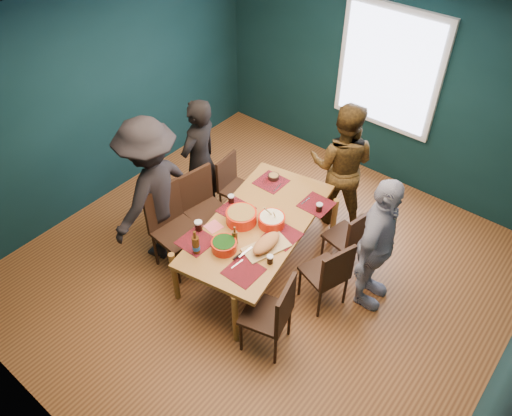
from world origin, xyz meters
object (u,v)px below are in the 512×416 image
at_px(chair_left_mid, 202,203).
at_px(person_back, 342,165).
at_px(chair_right_far, 352,236).
at_px(bowl_dumpling, 272,220).
at_px(cutting_board, 266,244).
at_px(dining_table, 259,227).
at_px(chair_left_far, 233,182).
at_px(chair_left_near, 171,222).
at_px(chair_right_near, 275,312).
at_px(person_far_left, 200,161).
at_px(person_near_left, 152,191).
at_px(bowl_salad, 241,216).
at_px(bowl_herbs, 224,245).
at_px(person_right, 377,245).
at_px(chair_right_mid, 330,272).

relative_size(chair_left_mid, person_back, 0.60).
height_order(chair_left_mid, person_back, person_back).
height_order(chair_right_far, person_back, person_back).
bearing_deg(bowl_dumpling, cutting_board, -61.28).
relative_size(person_back, bowl_dumpling, 5.74).
relative_size(chair_left_mid, cutting_board, 1.60).
distance_m(dining_table, person_back, 1.33).
height_order(chair_left_far, chair_left_near, chair_left_near).
xyz_separation_m(chair_right_far, chair_right_near, (-0.02, -1.36, 0.04)).
bearing_deg(cutting_board, person_far_left, 177.75).
bearing_deg(person_near_left, bowl_salad, 103.52).
distance_m(bowl_dumpling, bowl_herbs, 0.60).
xyz_separation_m(person_back, person_right, (0.96, -0.89, -0.01)).
height_order(chair_left_mid, bowl_dumpling, bowl_dumpling).
relative_size(chair_right_far, chair_right_near, 0.92).
distance_m(person_back, bowl_dumpling, 1.25).
xyz_separation_m(chair_left_far, bowl_herbs, (0.84, -1.08, 0.30)).
distance_m(person_back, person_right, 1.31).
xyz_separation_m(person_near_left, bowl_dumpling, (1.22, 0.54, -0.10)).
bearing_deg(person_far_left, person_back, 120.10).
relative_size(chair_right_far, chair_right_mid, 0.97).
bearing_deg(dining_table, chair_left_mid, 171.12).
relative_size(person_back, bowl_salad, 4.94).
relative_size(chair_right_far, person_back, 0.53).
bearing_deg(bowl_herbs, bowl_dumpling, 75.79).
xyz_separation_m(person_back, bowl_herbs, (-0.22, -1.83, -0.02)).
relative_size(person_right, bowl_salad, 4.87).
relative_size(person_far_left, person_back, 1.00).
xyz_separation_m(person_near_left, bowl_herbs, (1.07, -0.04, -0.10)).
distance_m(chair_right_far, cutting_board, 1.07).
bearing_deg(bowl_herbs, person_back, 83.12).
relative_size(chair_right_mid, person_near_left, 0.50).
bearing_deg(bowl_herbs, dining_table, 87.62).
bearing_deg(dining_table, person_far_left, 154.30).
bearing_deg(bowl_dumpling, dining_table, -154.44).
distance_m(chair_left_near, bowl_salad, 0.81).
distance_m(chair_right_mid, person_right, 0.54).
height_order(dining_table, chair_left_mid, chair_left_mid).
relative_size(chair_left_near, person_back, 0.63).
bearing_deg(chair_right_far, chair_left_far, -164.74).
relative_size(chair_right_mid, person_far_left, 0.55).
height_order(person_back, bowl_salad, person_back).
xyz_separation_m(chair_right_mid, cutting_board, (-0.58, -0.31, 0.27)).
height_order(person_near_left, bowl_salad, person_near_left).
bearing_deg(bowl_dumpling, chair_left_near, -149.75).
relative_size(chair_left_mid, chair_right_near, 1.04).
height_order(chair_right_far, bowl_salad, bowl_salad).
bearing_deg(chair_left_far, chair_right_far, -1.13).
distance_m(chair_left_near, person_far_left, 0.90).
relative_size(chair_right_mid, person_back, 0.54).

